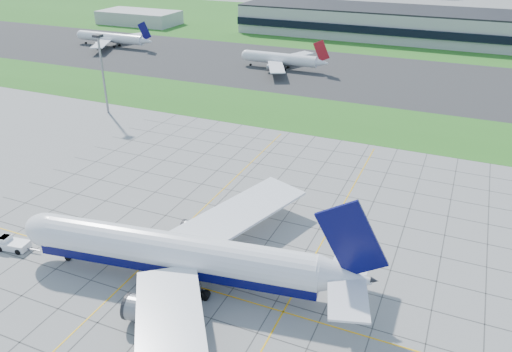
{
  "coord_description": "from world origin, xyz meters",
  "views": [
    {
      "loc": [
        38.8,
        -60.81,
        55.92
      ],
      "look_at": [
        -0.08,
        28.46,
        7.0
      ],
      "focal_mm": 35.0,
      "sensor_mm": 36.0,
      "label": 1
    }
  ],
  "objects_px": {
    "light_mast": "(102,65)",
    "distant_jet_0": "(112,38)",
    "crew_near": "(75,242)",
    "distant_jet_1": "(282,59)",
    "airliner": "(179,254)",
    "pushback_tug": "(12,244)"
  },
  "relations": [
    {
      "from": "light_mast",
      "to": "distant_jet_0",
      "type": "bearing_deg",
      "value": 127.12
    },
    {
      "from": "crew_near",
      "to": "distant_jet_1",
      "type": "xyz_separation_m",
      "value": [
        -10.95,
        141.89,
        3.66
      ]
    },
    {
      "from": "light_mast",
      "to": "crew_near",
      "type": "height_order",
      "value": "light_mast"
    },
    {
      "from": "airliner",
      "to": "pushback_tug",
      "type": "relative_size",
      "value": 7.16
    },
    {
      "from": "airliner",
      "to": "distant_jet_1",
      "type": "bearing_deg",
      "value": 95.47
    },
    {
      "from": "light_mast",
      "to": "pushback_tug",
      "type": "relative_size",
      "value": 2.81
    },
    {
      "from": "pushback_tug",
      "to": "crew_near",
      "type": "height_order",
      "value": "pushback_tug"
    },
    {
      "from": "light_mast",
      "to": "distant_jet_1",
      "type": "height_order",
      "value": "light_mast"
    },
    {
      "from": "pushback_tug",
      "to": "distant_jet_1",
      "type": "bearing_deg",
      "value": 81.73
    },
    {
      "from": "pushback_tug",
      "to": "distant_jet_1",
      "type": "height_order",
      "value": "distant_jet_1"
    },
    {
      "from": "pushback_tug",
      "to": "distant_jet_1",
      "type": "relative_size",
      "value": 0.21
    },
    {
      "from": "airliner",
      "to": "crew_near",
      "type": "distance_m",
      "value": 24.99
    },
    {
      "from": "pushback_tug",
      "to": "distant_jet_1",
      "type": "distance_m",
      "value": 147.51
    },
    {
      "from": "pushback_tug",
      "to": "crew_near",
      "type": "distance_m",
      "value": 11.83
    },
    {
      "from": "pushback_tug",
      "to": "distant_jet_0",
      "type": "bearing_deg",
      "value": 113.56
    },
    {
      "from": "pushback_tug",
      "to": "crew_near",
      "type": "xyz_separation_m",
      "value": [
        10.43,
        5.58,
        -0.29
      ]
    },
    {
      "from": "pushback_tug",
      "to": "distant_jet_1",
      "type": "xyz_separation_m",
      "value": [
        -0.52,
        147.47,
        3.37
      ]
    },
    {
      "from": "light_mast",
      "to": "distant_jet_0",
      "type": "relative_size",
      "value": 0.58
    },
    {
      "from": "light_mast",
      "to": "distant_jet_1",
      "type": "bearing_deg",
      "value": 66.51
    },
    {
      "from": "light_mast",
      "to": "airliner",
      "type": "relative_size",
      "value": 0.39
    },
    {
      "from": "distant_jet_0",
      "to": "distant_jet_1",
      "type": "relative_size",
      "value": 1.03
    },
    {
      "from": "distant_jet_1",
      "to": "crew_near",
      "type": "bearing_deg",
      "value": -85.59
    }
  ]
}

